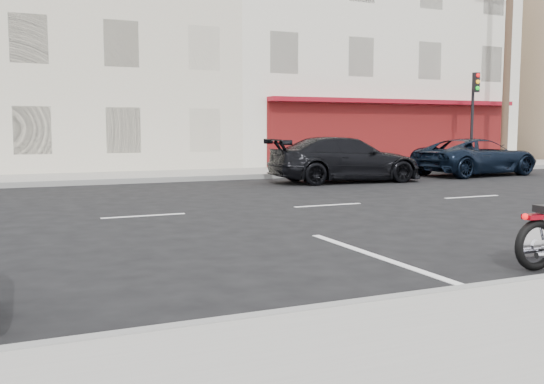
{
  "coord_description": "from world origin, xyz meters",
  "views": [
    {
      "loc": [
        -4.38,
        -11.43,
        1.66
      ],
      "look_at": [
        -1.07,
        -3.95,
        0.8
      ],
      "focal_mm": 40.0,
      "sensor_mm": 36.0,
      "label": 1
    }
  ],
  "objects_px": {
    "car_far": "(345,160)",
    "suv_far": "(476,157)",
    "utility_pole": "(507,56)",
    "fire_hydrant": "(441,156)",
    "traffic_light": "(474,107)"
  },
  "relations": [
    {
      "from": "car_far",
      "to": "suv_far",
      "type": "bearing_deg",
      "value": -81.02
    },
    {
      "from": "fire_hydrant",
      "to": "suv_far",
      "type": "height_order",
      "value": "suv_far"
    },
    {
      "from": "fire_hydrant",
      "to": "car_far",
      "type": "height_order",
      "value": "car_far"
    },
    {
      "from": "traffic_light",
      "to": "car_far",
      "type": "bearing_deg",
      "value": -156.96
    },
    {
      "from": "suv_far",
      "to": "fire_hydrant",
      "type": "bearing_deg",
      "value": -24.05
    },
    {
      "from": "fire_hydrant",
      "to": "suv_far",
      "type": "bearing_deg",
      "value": -108.04
    },
    {
      "from": "traffic_light",
      "to": "fire_hydrant",
      "type": "relative_size",
      "value": 5.28
    },
    {
      "from": "traffic_light",
      "to": "car_far",
      "type": "relative_size",
      "value": 0.79
    },
    {
      "from": "car_far",
      "to": "traffic_light",
      "type": "bearing_deg",
      "value": -62.68
    },
    {
      "from": "utility_pole",
      "to": "car_far",
      "type": "height_order",
      "value": "utility_pole"
    },
    {
      "from": "suv_far",
      "to": "car_far",
      "type": "distance_m",
      "value": 5.68
    },
    {
      "from": "suv_far",
      "to": "car_far",
      "type": "relative_size",
      "value": 0.97
    },
    {
      "from": "utility_pole",
      "to": "fire_hydrant",
      "type": "height_order",
      "value": "utility_pole"
    },
    {
      "from": "utility_pole",
      "to": "fire_hydrant",
      "type": "bearing_deg",
      "value": -178.36
    },
    {
      "from": "utility_pole",
      "to": "suv_far",
      "type": "distance_m",
      "value": 6.93
    }
  ]
}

